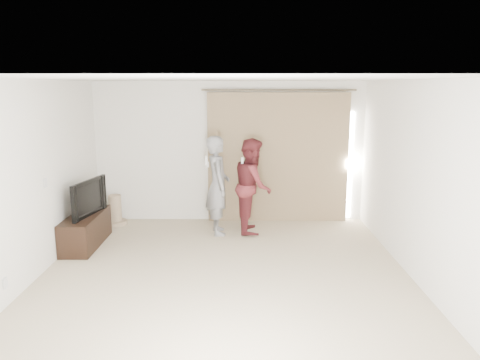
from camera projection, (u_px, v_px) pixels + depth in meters
name	position (u px, v px, depth m)	size (l,w,h in m)	color
floor	(225.00, 276.00, 6.29)	(5.50, 5.50, 0.00)	#BCAB8D
wall_back	(229.00, 152.00, 8.73)	(5.00, 0.04, 2.60)	silver
wall_left	(31.00, 182.00, 6.04)	(0.04, 5.50, 2.60)	silver
ceiling	(223.00, 79.00, 5.77)	(5.00, 5.50, 0.01)	silver
curtain	(279.00, 158.00, 8.67)	(2.80, 0.11, 2.46)	#8F7958
tv_console	(86.00, 230.00, 7.47)	(0.45, 1.31, 0.51)	black
tv	(84.00, 197.00, 7.37)	(0.99, 0.13, 0.57)	black
scratching_post	(115.00, 213.00, 8.61)	(0.41, 0.41, 0.55)	tan
person_man	(218.00, 185.00, 7.97)	(0.52, 0.68, 1.70)	slate
person_woman	(253.00, 186.00, 8.09)	(0.64, 0.81, 1.64)	maroon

